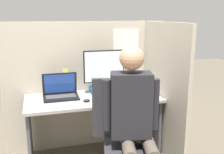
{
  "coord_description": "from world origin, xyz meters",
  "views": [
    {
      "loc": [
        -0.56,
        -2.36,
        1.59
      ],
      "look_at": [
        0.17,
        0.16,
        0.97
      ],
      "focal_mm": 42.0,
      "sensor_mm": 36.0,
      "label": 1
    }
  ],
  "objects_px": {
    "laptop": "(61,93)",
    "office_chair": "(124,136)",
    "monitor": "(104,68)",
    "carrot_toy": "(125,98)",
    "paper_box": "(104,90)",
    "stapler": "(143,88)",
    "person": "(135,115)"
  },
  "relations": [
    {
      "from": "stapler",
      "to": "person",
      "type": "distance_m",
      "value": 0.97
    },
    {
      "from": "office_chair",
      "to": "paper_box",
      "type": "bearing_deg",
      "value": 89.74
    },
    {
      "from": "monitor",
      "to": "carrot_toy",
      "type": "xyz_separation_m",
      "value": [
        0.15,
        -0.33,
        -0.27
      ]
    },
    {
      "from": "person",
      "to": "monitor",
      "type": "bearing_deg",
      "value": 92.23
    },
    {
      "from": "office_chair",
      "to": "person",
      "type": "height_order",
      "value": "person"
    },
    {
      "from": "stapler",
      "to": "person",
      "type": "relative_size",
      "value": 0.12
    },
    {
      "from": "carrot_toy",
      "to": "person",
      "type": "distance_m",
      "value": 0.57
    },
    {
      "from": "laptop",
      "to": "stapler",
      "type": "distance_m",
      "value": 0.97
    },
    {
      "from": "paper_box",
      "to": "person",
      "type": "relative_size",
      "value": 0.23
    },
    {
      "from": "paper_box",
      "to": "person",
      "type": "bearing_deg",
      "value": -87.76
    },
    {
      "from": "person",
      "to": "carrot_toy",
      "type": "bearing_deg",
      "value": 78.62
    },
    {
      "from": "laptop",
      "to": "carrot_toy",
      "type": "distance_m",
      "value": 0.7
    },
    {
      "from": "office_chair",
      "to": "stapler",
      "type": "bearing_deg",
      "value": 56.07
    },
    {
      "from": "office_chair",
      "to": "monitor",
      "type": "bearing_deg",
      "value": 89.74
    },
    {
      "from": "stapler",
      "to": "monitor",
      "type": "bearing_deg",
      "value": 177.65
    },
    {
      "from": "stapler",
      "to": "person",
      "type": "bearing_deg",
      "value": -116.82
    },
    {
      "from": "stapler",
      "to": "paper_box",
      "type": "bearing_deg",
      "value": 178.0
    },
    {
      "from": "paper_box",
      "to": "stapler",
      "type": "relative_size",
      "value": 1.86
    },
    {
      "from": "paper_box",
      "to": "laptop",
      "type": "bearing_deg",
      "value": -174.66
    },
    {
      "from": "person",
      "to": "office_chair",
      "type": "bearing_deg",
      "value": 103.33
    },
    {
      "from": "stapler",
      "to": "office_chair",
      "type": "distance_m",
      "value": 0.88
    },
    {
      "from": "monitor",
      "to": "laptop",
      "type": "relative_size",
      "value": 1.25
    },
    {
      "from": "office_chair",
      "to": "carrot_toy",
      "type": "bearing_deg",
      "value": 69.34
    },
    {
      "from": "monitor",
      "to": "carrot_toy",
      "type": "height_order",
      "value": "monitor"
    },
    {
      "from": "office_chair",
      "to": "person",
      "type": "relative_size",
      "value": 0.76
    },
    {
      "from": "stapler",
      "to": "person",
      "type": "height_order",
      "value": "person"
    },
    {
      "from": "monitor",
      "to": "office_chair",
      "type": "relative_size",
      "value": 0.45
    },
    {
      "from": "laptop",
      "to": "office_chair",
      "type": "distance_m",
      "value": 0.87
    },
    {
      "from": "carrot_toy",
      "to": "person",
      "type": "bearing_deg",
      "value": -101.38
    },
    {
      "from": "carrot_toy",
      "to": "office_chair",
      "type": "height_order",
      "value": "office_chair"
    },
    {
      "from": "stapler",
      "to": "office_chair",
      "type": "height_order",
      "value": "office_chair"
    },
    {
      "from": "stapler",
      "to": "laptop",
      "type": "bearing_deg",
      "value": -178.23
    }
  ]
}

